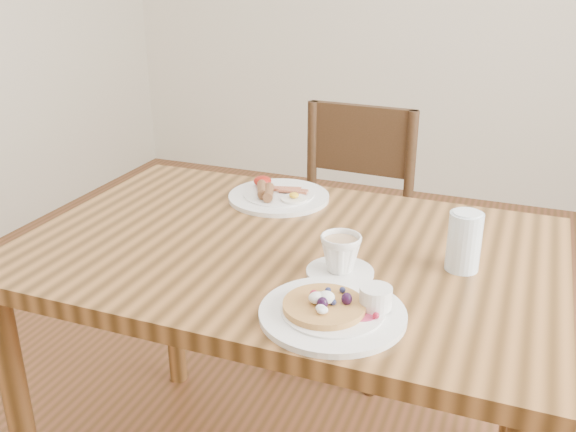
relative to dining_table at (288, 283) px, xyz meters
The scene contains 6 objects.
dining_table is the anchor object (origin of this frame).
chair_far 0.76m from the dining_table, 95.78° to the left, with size 0.44×0.44×0.88m.
pancake_plate 0.34m from the dining_table, 53.07° to the right, with size 0.27×0.27×0.06m.
breakfast_plate 0.31m from the dining_table, 117.16° to the left, with size 0.27×0.27×0.04m.
teacup_saucer 0.23m from the dining_table, 31.72° to the right, with size 0.14×0.14×0.09m.
water_glass 0.42m from the dining_table, ahead, with size 0.07×0.07×0.13m, color silver.
Camera 1 is at (0.48, -1.23, 1.37)m, focal length 40.00 mm.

